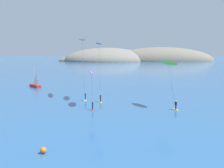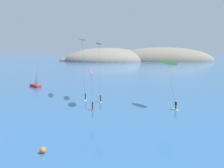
% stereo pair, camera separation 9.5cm
% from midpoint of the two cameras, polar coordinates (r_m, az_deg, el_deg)
% --- Properties ---
extents(headland_island, '(118.41, 50.50, 21.31)m').
position_cam_midpoint_polar(headland_island, '(217.56, 4.45, 4.68)').
color(headland_island, '#6B6656').
rests_on(headland_island, ground).
extents(sailboat_near, '(4.63, 5.12, 5.70)m').
position_cam_midpoint_polar(sailboat_near, '(81.44, -15.33, -0.15)').
color(sailboat_near, '#B22323').
rests_on(sailboat_near, ground).
extents(kitesurfer_blue, '(2.34, 5.73, 12.16)m').
position_cam_midpoint_polar(kitesurfer_blue, '(58.34, -2.64, 7.21)').
color(kitesurfer_blue, yellow).
rests_on(kitesurfer_blue, ground).
extents(kitesurfer_purple, '(1.98, 6.75, 6.83)m').
position_cam_midpoint_polar(kitesurfer_purple, '(52.94, -4.17, 1.67)').
color(kitesurfer_purple, red).
rests_on(kitesurfer_purple, ground).
extents(kitesurfer_pink, '(2.83, 7.58, 13.04)m').
position_cam_midpoint_polar(kitesurfer_pink, '(61.93, -6.00, 8.03)').
color(kitesurfer_pink, silver).
rests_on(kitesurfer_pink, ground).
extents(kitesurfer_lime, '(3.55, 5.46, 8.87)m').
position_cam_midpoint_polar(kitesurfer_lime, '(52.62, 11.54, 3.58)').
color(kitesurfer_lime, yellow).
rests_on(kitesurfer_lime, ground).
extents(marker_buoy, '(0.70, 0.70, 0.70)m').
position_cam_midpoint_polar(marker_buoy, '(31.62, -13.79, -12.94)').
color(marker_buoy, orange).
rests_on(marker_buoy, ground).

